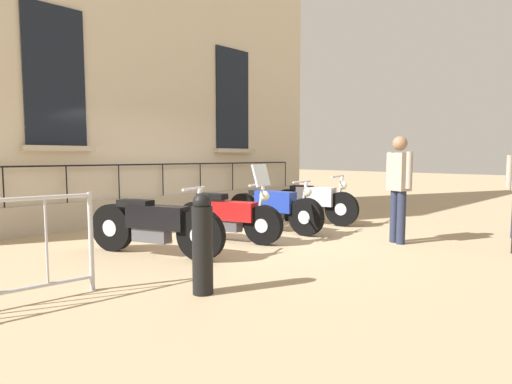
# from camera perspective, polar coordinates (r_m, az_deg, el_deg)

# --- Properties ---
(ground_plane) EXTENTS (60.00, 60.00, 0.00)m
(ground_plane) POSITION_cam_1_polar(r_m,az_deg,el_deg) (7.59, -2.15, -5.84)
(ground_plane) COLOR tan
(building_facade) EXTENTS (0.82, 10.02, 8.45)m
(building_facade) POSITION_cam_1_polar(r_m,az_deg,el_deg) (10.22, -14.44, 20.20)
(building_facade) COLOR beige
(building_facade) RESTS_ON ground_plane
(motorcycle_black) EXTENTS (2.12, 0.98, 1.00)m
(motorcycle_black) POSITION_cam_1_polar(r_m,az_deg,el_deg) (6.08, -13.80, -4.57)
(motorcycle_black) COLOR black
(motorcycle_black) RESTS_ON ground_plane
(motorcycle_red) EXTENTS (1.88, 0.86, 1.30)m
(motorcycle_red) POSITION_cam_1_polar(r_m,az_deg,el_deg) (6.91, -3.72, -3.44)
(motorcycle_red) COLOR black
(motorcycle_red) RESTS_ON ground_plane
(motorcycle_blue) EXTENTS (2.17, 0.54, 0.98)m
(motorcycle_blue) POSITION_cam_1_polar(r_m,az_deg,el_deg) (7.84, 2.45, -2.34)
(motorcycle_blue) COLOR black
(motorcycle_blue) RESTS_ON ground_plane
(motorcycle_silver) EXTENTS (1.94, 0.67, 1.03)m
(motorcycle_silver) POSITION_cam_1_polar(r_m,az_deg,el_deg) (8.79, 8.05, -1.42)
(motorcycle_silver) COLOR black
(motorcycle_silver) RESTS_ON ground_plane
(bollard) EXTENTS (0.22, 0.22, 1.05)m
(bollard) POSITION_cam_1_polar(r_m,az_deg,el_deg) (4.30, -7.41, -7.05)
(bollard) COLOR black
(bollard) RESTS_ON ground_plane
(pedestrian_walking) EXTENTS (0.50, 0.34, 1.75)m
(pedestrian_walking) POSITION_cam_1_polar(r_m,az_deg,el_deg) (7.08, 19.15, 1.21)
(pedestrian_walking) COLOR #23283D
(pedestrian_walking) RESTS_ON ground_plane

